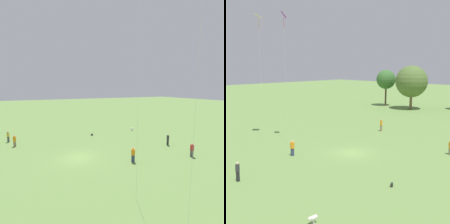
# 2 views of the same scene
# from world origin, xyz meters

# --- Properties ---
(ground_plane) EXTENTS (240.00, 240.00, 0.00)m
(ground_plane) POSITION_xyz_m (0.00, 0.00, 0.00)
(ground_plane) COLOR #6B8E47
(person_0) EXTENTS (0.53, 0.53, 1.72)m
(person_0) POSITION_xyz_m (11.43, 8.53, 0.86)
(person_0) COLOR #4C4C51
(person_0) RESTS_ON ground_plane
(person_1) EXTENTS (0.42, 0.42, 1.77)m
(person_1) POSITION_xyz_m (-1.15, -13.58, 0.89)
(person_1) COLOR #232328
(person_1) RESTS_ON ground_plane
(person_2) EXTENTS (0.45, 0.45, 1.75)m
(person_2) POSITION_xyz_m (8.47, 7.47, 0.86)
(person_2) COLOR #847056
(person_2) RESTS_ON ground_plane
(person_4) EXTENTS (0.51, 0.51, 1.80)m
(person_4) POSITION_xyz_m (-3.98, -5.49, 0.88)
(person_4) COLOR #333D5B
(person_4) RESTS_ON ground_plane
(person_6) EXTENTS (0.64, 0.64, 1.80)m
(person_6) POSITION_xyz_m (-5.92, -13.08, 0.88)
(person_6) COLOR #4C4C51
(person_6) RESTS_ON ground_plane
(dog_0) EXTENTS (0.31, 0.69, 0.58)m
(dog_0) POSITION_xyz_m (9.22, -13.78, 0.39)
(dog_0) COLOR silver
(dog_0) RESTS_ON ground_plane
(picnic_bag_0) EXTENTS (0.32, 0.40, 0.33)m
(picnic_bag_0) POSITION_xyz_m (9.23, -5.01, 0.16)
(picnic_bag_0) COLOR #262628
(picnic_bag_0) RESTS_ON ground_plane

